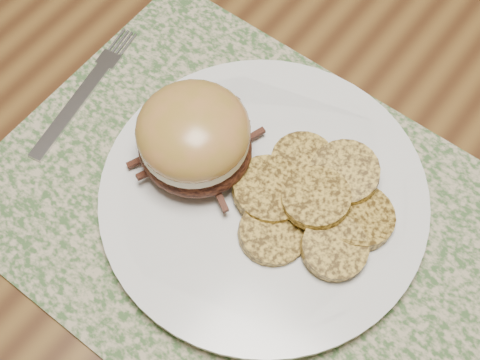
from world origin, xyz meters
name	(u,v)px	position (x,y,z in m)	size (l,w,h in m)	color
ground	(363,351)	(0.00, 0.00, 0.00)	(3.50, 3.50, 0.00)	brown
dining_table	(473,194)	(0.00, 0.00, 0.67)	(1.50, 0.90, 0.75)	brown
placemat	(254,218)	(-0.14, -0.18, 0.75)	(0.45, 0.33, 0.00)	#3C5B2F
dinner_plate	(264,197)	(-0.14, -0.17, 0.76)	(0.26, 0.26, 0.02)	silver
pork_sandwich	(194,138)	(-0.21, -0.18, 0.80)	(0.11, 0.11, 0.07)	black
roasted_potatoes	(314,201)	(-0.10, -0.15, 0.78)	(0.14, 0.15, 0.03)	gold
fork	(85,91)	(-0.34, -0.18, 0.76)	(0.04, 0.16, 0.00)	#B8B9C0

